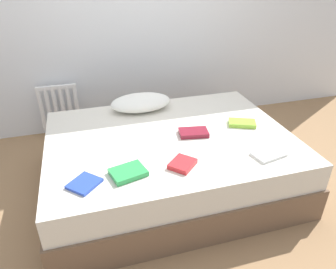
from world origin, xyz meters
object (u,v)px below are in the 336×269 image
at_px(textbook_red, 182,164).
at_px(textbook_white, 269,154).
at_px(pillow, 141,103).
at_px(textbook_lime, 242,123).
at_px(textbook_maroon, 194,133).
at_px(radiator, 59,107).
at_px(textbook_blue, 84,183).
at_px(bed, 170,161).
at_px(textbook_green, 128,172).

relative_size(textbook_red, textbook_white, 0.76).
bearing_deg(textbook_red, pillow, 51.20).
bearing_deg(textbook_lime, textbook_maroon, -151.57).
xyz_separation_m(pillow, textbook_red, (0.09, -0.98, -0.06)).
height_order(radiator, textbook_maroon, radiator).
distance_m(radiator, textbook_white, 2.28).
height_order(pillow, textbook_maroon, pillow).
height_order(textbook_blue, textbook_white, same).
bearing_deg(textbook_red, textbook_blue, 138.16).
height_order(bed, textbook_white, textbook_white).
bearing_deg(textbook_blue, textbook_green, -38.97).
relative_size(bed, textbook_lime, 8.79).
bearing_deg(pillow, textbook_blue, -119.97).
relative_size(radiator, pillow, 0.89).
height_order(bed, textbook_blue, textbook_blue).
relative_size(bed, textbook_red, 11.30).
xyz_separation_m(textbook_green, textbook_white, (1.03, -0.06, -0.01)).
distance_m(pillow, textbook_maroon, 0.67).
bearing_deg(radiator, textbook_white, -48.04).
distance_m(bed, textbook_maroon, 0.33).
height_order(pillow, textbook_red, pillow).
height_order(radiator, textbook_green, radiator).
height_order(textbook_maroon, textbook_green, same).
bearing_deg(textbook_blue, bed, -11.51).
xyz_separation_m(bed, textbook_maroon, (0.19, -0.04, 0.27)).
relative_size(textbook_green, textbook_white, 0.97).
bearing_deg(textbook_blue, pillow, 15.13).
xyz_separation_m(pillow, textbook_blue, (-0.58, -1.01, -0.07)).
relative_size(textbook_blue, textbook_white, 0.78).
relative_size(textbook_maroon, textbook_green, 1.03).
bearing_deg(textbook_lime, bed, -156.82).
height_order(radiator, textbook_red, radiator).
bearing_deg(bed, textbook_lime, -0.10).
distance_m(textbook_red, textbook_white, 0.65).
xyz_separation_m(pillow, textbook_lime, (0.78, -0.54, -0.06)).
bearing_deg(textbook_lime, textbook_blue, -137.90).
distance_m(textbook_lime, textbook_white, 0.49).
bearing_deg(textbook_maroon, textbook_green, -137.93).
xyz_separation_m(bed, textbook_green, (-0.42, -0.43, 0.27)).
relative_size(bed, radiator, 3.96).
bearing_deg(textbook_maroon, bed, 176.66).
relative_size(radiator, textbook_green, 2.23).
distance_m(radiator, textbook_green, 1.72).
xyz_separation_m(textbook_lime, textbook_green, (-1.07, -0.43, 0.00)).
bearing_deg(textbook_white, bed, 129.62).
xyz_separation_m(bed, pillow, (-0.12, 0.54, 0.33)).
bearing_deg(textbook_blue, textbook_white, -46.01).
bearing_deg(bed, radiator, 127.08).
height_order(pillow, textbook_blue, pillow).
xyz_separation_m(textbook_lime, textbook_blue, (-1.36, -0.46, -0.01)).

